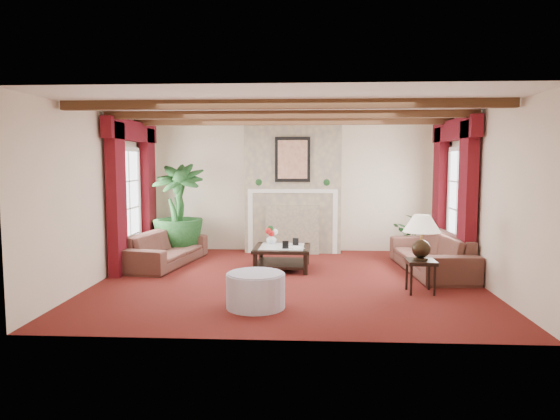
# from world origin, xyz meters

# --- Properties ---
(floor) EXTENTS (6.00, 6.00, 0.00)m
(floor) POSITION_xyz_m (0.00, 0.00, 0.00)
(floor) COLOR #49100D
(floor) RESTS_ON ground
(ceiling) EXTENTS (6.00, 6.00, 0.00)m
(ceiling) POSITION_xyz_m (0.00, 0.00, 2.70)
(ceiling) COLOR white
(ceiling) RESTS_ON floor
(back_wall) EXTENTS (6.00, 0.02, 2.70)m
(back_wall) POSITION_xyz_m (0.00, 2.75, 1.35)
(back_wall) COLOR beige
(back_wall) RESTS_ON ground
(left_wall) EXTENTS (0.02, 5.50, 2.70)m
(left_wall) POSITION_xyz_m (-3.00, 0.00, 1.35)
(left_wall) COLOR beige
(left_wall) RESTS_ON ground
(right_wall) EXTENTS (0.02, 5.50, 2.70)m
(right_wall) POSITION_xyz_m (3.00, 0.00, 1.35)
(right_wall) COLOR beige
(right_wall) RESTS_ON ground
(ceiling_beams) EXTENTS (6.00, 3.00, 0.12)m
(ceiling_beams) POSITION_xyz_m (0.00, 0.00, 2.64)
(ceiling_beams) COLOR #3B2312
(ceiling_beams) RESTS_ON ceiling
(fireplace) EXTENTS (2.00, 0.52, 2.70)m
(fireplace) POSITION_xyz_m (0.00, 2.55, 2.70)
(fireplace) COLOR tan
(fireplace) RESTS_ON ground
(french_door_left) EXTENTS (0.10, 1.10, 2.16)m
(french_door_left) POSITION_xyz_m (-2.97, 1.00, 2.13)
(french_door_left) COLOR white
(french_door_left) RESTS_ON ground
(french_door_right) EXTENTS (0.10, 1.10, 2.16)m
(french_door_right) POSITION_xyz_m (2.97, 1.00, 2.13)
(french_door_right) COLOR white
(french_door_right) RESTS_ON ground
(curtains_left) EXTENTS (0.20, 2.40, 2.55)m
(curtains_left) POSITION_xyz_m (-2.86, 1.00, 2.55)
(curtains_left) COLOR #460913
(curtains_left) RESTS_ON ground
(curtains_right) EXTENTS (0.20, 2.40, 2.55)m
(curtains_right) POSITION_xyz_m (2.86, 1.00, 2.55)
(curtains_right) COLOR #460913
(curtains_right) RESTS_ON ground
(sofa_left) EXTENTS (2.32, 1.33, 0.83)m
(sofa_left) POSITION_xyz_m (-2.31, 1.09, 0.41)
(sofa_left) COLOR #340E19
(sofa_left) RESTS_ON ground
(sofa_right) EXTENTS (2.38, 1.00, 0.89)m
(sofa_right) POSITION_xyz_m (2.45, 0.72, 0.45)
(sofa_right) COLOR #340E19
(sofa_right) RESTS_ON ground
(potted_palm) EXTENTS (1.14, 1.92, 1.04)m
(potted_palm) POSITION_xyz_m (-2.29, 1.92, 0.52)
(potted_palm) COLOR black
(potted_palm) RESTS_ON ground
(small_plant) EXTENTS (1.63, 1.64, 0.70)m
(small_plant) POSITION_xyz_m (2.43, 1.90, 0.35)
(small_plant) COLOR black
(small_plant) RESTS_ON ground
(coffee_table) EXTENTS (1.01, 1.01, 0.40)m
(coffee_table) POSITION_xyz_m (-0.14, 0.80, 0.20)
(coffee_table) COLOR black
(coffee_table) RESTS_ON ground
(side_table) EXTENTS (0.48, 0.48, 0.48)m
(side_table) POSITION_xyz_m (1.95, -0.69, 0.24)
(side_table) COLOR black
(side_table) RESTS_ON ground
(ottoman) EXTENTS (0.77, 0.77, 0.45)m
(ottoman) POSITION_xyz_m (-0.37, -1.56, 0.22)
(ottoman) COLOR #A9A6BC
(ottoman) RESTS_ON ground
(table_lamp) EXTENTS (0.54, 0.54, 0.68)m
(table_lamp) POSITION_xyz_m (1.95, -0.69, 0.82)
(table_lamp) COLOR black
(table_lamp) RESTS_ON side_table
(flower_vase) EXTENTS (0.28, 0.28, 0.19)m
(flower_vase) POSITION_xyz_m (-0.35, 1.11, 0.50)
(flower_vase) COLOR silver
(flower_vase) RESTS_ON coffee_table
(book) EXTENTS (0.21, 0.17, 0.26)m
(book) POSITION_xyz_m (0.04, 0.59, 0.53)
(book) COLOR black
(book) RESTS_ON coffee_table
(photo_frame_a) EXTENTS (0.11, 0.04, 0.15)m
(photo_frame_a) POSITION_xyz_m (-0.07, 0.56, 0.48)
(photo_frame_a) COLOR black
(photo_frame_a) RESTS_ON coffee_table
(photo_frame_b) EXTENTS (0.11, 0.06, 0.14)m
(photo_frame_b) POSITION_xyz_m (0.10, 0.92, 0.47)
(photo_frame_b) COLOR black
(photo_frame_b) RESTS_ON coffee_table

